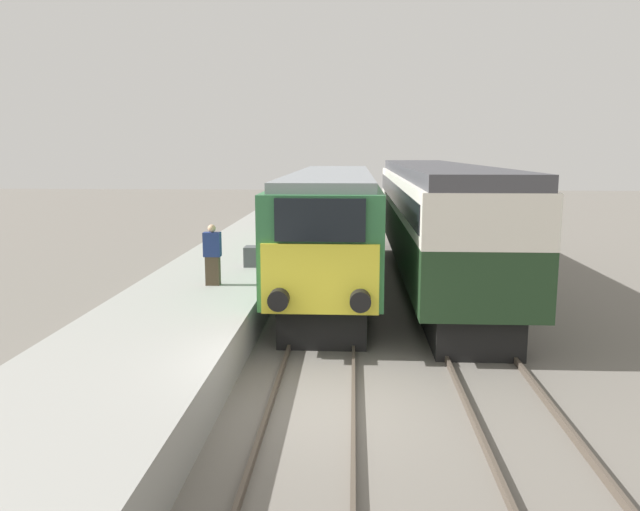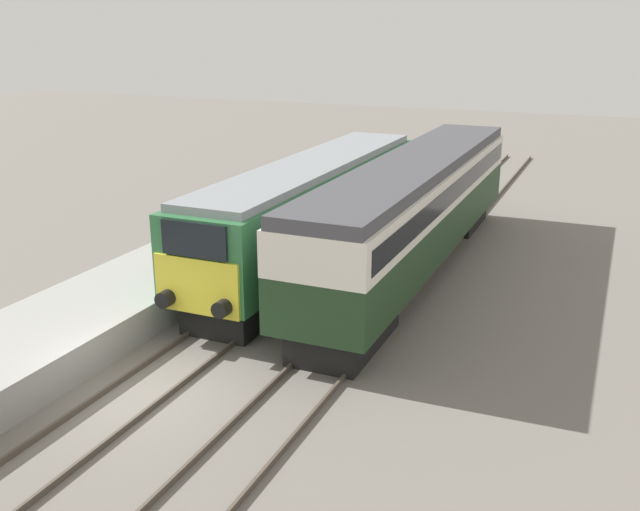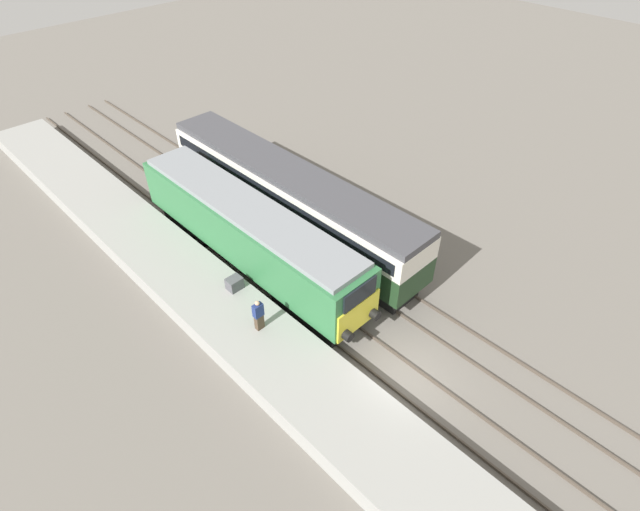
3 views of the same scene
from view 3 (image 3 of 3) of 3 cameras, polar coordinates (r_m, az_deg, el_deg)
The scene contains 8 objects.
ground_plane at distance 21.35m, azimuth 9.46°, elevation -13.68°, with size 120.00×120.00×0.00m, color slate.
platform_left at distance 23.36m, azimuth -11.26°, elevation -6.09°, with size 3.50×50.00×0.95m.
rails_near_track at distance 23.31m, azimuth -0.19°, elevation -6.62°, with size 1.51×60.00×0.14m.
rails_far_track at distance 25.11m, azimuth 5.39°, elevation -2.65°, with size 1.50×60.00×0.14m.
locomotive at distance 24.82m, azimuth -8.16°, elevation 2.64°, with size 2.70×15.10×3.74m.
passenger_carriage at distance 26.90m, azimuth -3.60°, elevation 7.01°, with size 2.75×17.29×3.95m.
person_on_platform at distance 21.11m, azimuth -7.04°, elevation -6.77°, with size 0.44×0.26×1.59m.
luggage_crate at distance 23.36m, azimuth -9.74°, elevation -3.16°, with size 0.70×0.56×0.60m.
Camera 3 is at (-11.10, -6.51, 17.04)m, focal length 28.00 mm.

